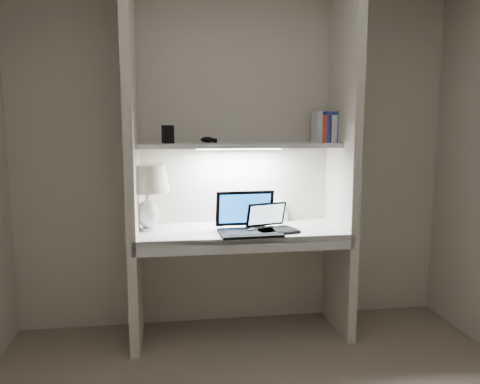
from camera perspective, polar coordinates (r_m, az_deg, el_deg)
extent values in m
cube|color=beige|center=(3.48, -0.55, 4.20)|extent=(3.20, 0.01, 2.50)
cube|color=beige|center=(3.19, -13.02, 3.62)|extent=(0.06, 0.55, 2.50)
cube|color=beige|center=(3.39, 12.43, 3.91)|extent=(0.06, 0.55, 2.50)
cube|color=white|center=(3.28, 0.11, -4.87)|extent=(1.40, 0.55, 0.04)
cube|color=silver|center=(3.04, 0.83, -6.51)|extent=(1.46, 0.03, 0.10)
cube|color=silver|center=(3.30, -0.13, 5.72)|extent=(1.40, 0.36, 0.03)
cube|color=white|center=(3.30, -0.13, 5.34)|extent=(0.60, 0.04, 0.02)
cylinder|color=white|center=(3.30, -11.12, -4.42)|extent=(0.11, 0.11, 0.02)
ellipsoid|color=white|center=(3.28, -11.17, -2.65)|extent=(0.16, 0.16, 0.20)
cylinder|color=white|center=(3.26, -11.22, -0.68)|extent=(0.02, 0.02, 0.08)
sphere|color=#FFD899|center=(3.25, -11.26, 0.77)|extent=(0.05, 0.05, 0.05)
cube|color=black|center=(3.13, 1.21, -4.98)|extent=(0.42, 0.30, 0.02)
cube|color=black|center=(3.13, 1.21, -4.81)|extent=(0.35, 0.21, 0.00)
cube|color=black|center=(3.27, 0.58, -2.01)|extent=(0.41, 0.09, 0.25)
cube|color=#1B7DEB|center=(3.26, 0.60, -2.03)|extent=(0.36, 0.07, 0.21)
cube|color=black|center=(3.19, 4.23, -4.75)|extent=(0.34, 0.27, 0.02)
cube|color=black|center=(3.19, 4.23, -4.58)|extent=(0.28, 0.20, 0.00)
cube|color=black|center=(3.28, 3.21, -2.72)|extent=(0.30, 0.14, 0.17)
cube|color=#CFF3FF|center=(3.27, 3.26, -2.74)|extent=(0.26, 0.11, 0.14)
cube|color=silver|center=(3.54, 4.85, -2.36)|extent=(0.11, 0.08, 0.15)
ellipsoid|color=black|center=(3.17, 1.44, -4.69)|extent=(0.11, 0.09, 0.03)
torus|color=black|center=(3.39, 2.25, -4.00)|extent=(0.11, 0.11, 0.01)
cube|color=yellow|center=(3.33, -11.09, -4.48)|extent=(0.09, 0.09, 0.00)
cube|color=white|center=(3.49, 12.06, 7.54)|extent=(0.03, 0.15, 0.20)
cube|color=#2858A1|center=(3.48, 11.62, 7.76)|extent=(0.04, 0.15, 0.22)
cube|color=white|center=(3.46, 11.04, 7.57)|extent=(0.04, 0.15, 0.20)
cube|color=#2A3FB9|center=(3.45, 10.35, 7.79)|extent=(0.02, 0.15, 0.22)
cube|color=red|center=(3.44, 9.89, 7.59)|extent=(0.03, 0.15, 0.20)
cube|color=#BABABF|center=(3.43, 9.31, 7.81)|extent=(0.04, 0.15, 0.22)
cube|color=black|center=(3.28, -8.79, 6.96)|extent=(0.09, 0.07, 0.12)
ellipsoid|color=black|center=(3.35, -3.99, 6.38)|extent=(0.12, 0.10, 0.04)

